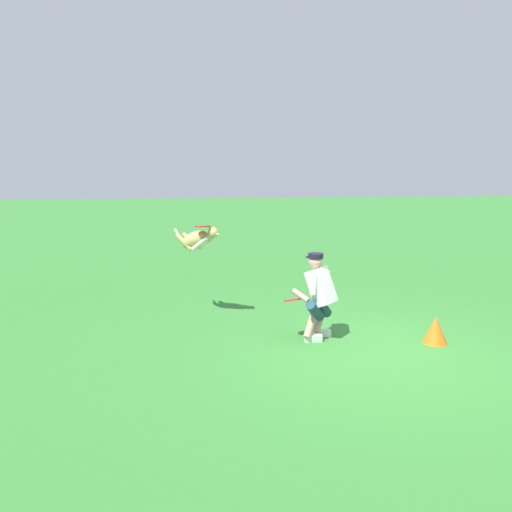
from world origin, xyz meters
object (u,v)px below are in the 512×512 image
Objects in this scene: frisbee_flying at (203,227)px; frisbee_held at (293,300)px; training_cone at (435,330)px; dog at (197,240)px; person at (319,294)px.

frisbee_flying is 1.01× the size of frisbee_held.
frisbee_held is 2.12m from training_cone.
frisbee_held reaches higher than training_cone.
frisbee_flying reaches higher than dog.
person reaches higher than training_cone.
frisbee_flying reaches higher than person.
frisbee_held is at bearing 138.41° from frisbee_flying.
frisbee_flying is 3.92m from training_cone.
training_cone is (-2.05, 0.36, -0.41)m from frisbee_held.
frisbee_flying is (1.68, -1.16, 0.87)m from person.
dog is 2.08m from frisbee_held.
training_cone is at bearing 13.36° from dog.
frisbee_flying is (-0.09, 0.22, 0.24)m from dog.
frisbee_held is (-1.39, 1.37, -0.71)m from dog.
training_cone is at bearing 169.92° from frisbee_held.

